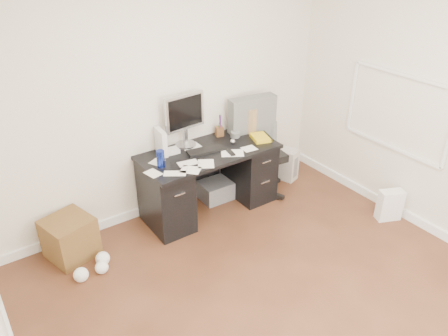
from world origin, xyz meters
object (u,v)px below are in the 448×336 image
Objects in this scene: desk at (209,178)px; office_chair at (259,149)px; wicker_basket at (70,238)px; lcd_monitor at (185,120)px; pc_tower at (282,162)px; keyboard at (206,150)px.

desk is 0.70m from office_chair.
office_chair is at bearing -3.07° from wicker_basket.
lcd_monitor reaches higher than pc_tower.
desk is at bearing -174.83° from office_chair.
lcd_monitor reaches higher than desk.
office_chair is 2.85× the size of pc_tower.
lcd_monitor is 0.52× the size of office_chair.
keyboard reaches higher than wicker_basket.
wicker_basket is at bearing -175.35° from office_chair.
pc_tower is at bearing 0.10° from wicker_basket.
lcd_monitor is at bearing 6.06° from wicker_basket.
wicker_basket reaches higher than pc_tower.
desk is at bearing 12.42° from keyboard.
wicker_basket is (-1.53, 0.09, -0.55)m from keyboard.
wicker_basket is (-1.56, 0.09, -0.19)m from desk.
desk is 1.29× the size of office_chair.
keyboard is at bearing -3.45° from wicker_basket.
lcd_monitor is 0.39m from keyboard.
desk is 1.58m from wicker_basket.
keyboard is at bearing 166.08° from pc_tower.
desk is 1.18m from pc_tower.
lcd_monitor is at bearing 155.11° from pc_tower.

